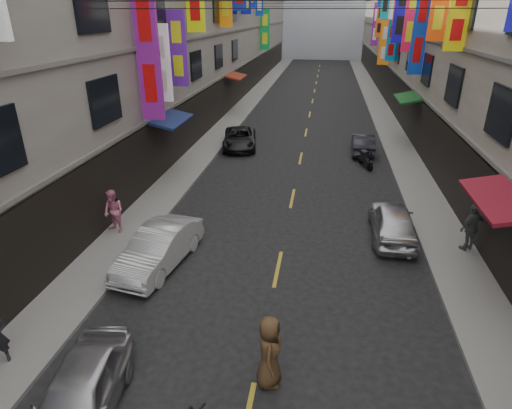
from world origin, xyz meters
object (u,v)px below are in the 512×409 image
(car_right_far, at_px, (363,144))
(pedestrian_lfar, at_px, (114,211))
(car_left_near, at_px, (79,396))
(car_left_mid, at_px, (159,248))
(scooter_far_right, at_px, (365,159))
(pedestrian_rfar, at_px, (472,227))
(pedestrian_crossing, at_px, (269,352))
(car_left_far, at_px, (240,138))
(car_right_mid, at_px, (393,221))

(car_right_far, distance_m, pedestrian_lfar, 15.80)
(car_right_far, bearing_deg, car_left_near, 72.10)
(car_left_mid, bearing_deg, scooter_far_right, 65.78)
(scooter_far_right, bearing_deg, pedestrian_rfar, 89.82)
(car_right_far, relative_size, pedestrian_crossing, 1.98)
(car_left_far, relative_size, pedestrian_lfar, 2.57)
(car_right_mid, distance_m, car_right_far, 10.78)
(car_left_near, bearing_deg, pedestrian_rfar, 32.00)
(scooter_far_right, xyz_separation_m, pedestrian_crossing, (-3.27, -15.81, 0.46))
(car_left_mid, relative_size, pedestrian_crossing, 2.24)
(pedestrian_crossing, bearing_deg, pedestrian_lfar, 43.33)
(scooter_far_right, height_order, car_right_far, car_right_far)
(car_right_far, bearing_deg, pedestrian_rfar, 105.58)
(car_right_far, bearing_deg, car_left_far, 1.88)
(car_left_near, distance_m, pedestrian_rfar, 13.10)
(car_left_far, distance_m, pedestrian_crossing, 18.89)
(car_left_far, relative_size, pedestrian_rfar, 2.45)
(car_right_far, xyz_separation_m, pedestrian_lfar, (-10.05, -12.19, 0.37))
(scooter_far_right, relative_size, car_left_far, 0.40)
(pedestrian_crossing, bearing_deg, car_left_mid, 40.35)
(scooter_far_right, xyz_separation_m, pedestrian_rfar, (2.93, -8.86, 0.56))
(scooter_far_right, distance_m, car_right_far, 2.65)
(scooter_far_right, relative_size, car_left_near, 0.47)
(car_right_far, bearing_deg, car_left_mid, 63.08)
(car_left_far, height_order, car_right_mid, car_right_mid)
(car_right_far, xyz_separation_m, pedestrian_crossing, (-3.29, -18.46, 0.31))
(scooter_far_right, relative_size, car_right_far, 0.49)
(car_right_far, relative_size, pedestrian_rfar, 2.03)
(scooter_far_right, xyz_separation_m, car_right_mid, (0.40, -8.12, 0.22))
(car_left_mid, height_order, car_left_far, car_left_mid)
(pedestrian_rfar, bearing_deg, car_left_near, 6.93)
(scooter_far_right, relative_size, car_right_mid, 0.45)
(car_left_mid, bearing_deg, pedestrian_lfar, 152.38)
(car_left_near, relative_size, pedestrian_crossing, 2.07)
(pedestrian_lfar, bearing_deg, pedestrian_rfar, 26.57)
(pedestrian_crossing, bearing_deg, car_left_far, 9.28)
(pedestrian_lfar, bearing_deg, scooter_far_right, 67.13)
(car_left_mid, bearing_deg, car_left_near, -75.42)
(car_left_near, relative_size, car_left_mid, 0.93)
(car_right_mid, xyz_separation_m, pedestrian_lfar, (-10.43, -1.42, 0.30))
(scooter_far_right, xyz_separation_m, car_right_far, (0.02, 2.65, 0.15))
(car_left_mid, height_order, car_right_mid, car_left_mid)
(car_right_mid, bearing_deg, car_left_mid, 23.18)
(car_left_near, bearing_deg, car_right_mid, 42.72)
(pedestrian_rfar, bearing_deg, car_left_mid, -20.12)
(car_left_far, xyz_separation_m, car_right_far, (7.58, 0.06, -0.01))
(pedestrian_rfar, bearing_deg, car_right_mid, -50.01)
(car_right_mid, height_order, car_right_far, car_right_mid)
(car_left_near, relative_size, car_right_mid, 0.96)
(car_left_near, height_order, car_right_far, car_left_near)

